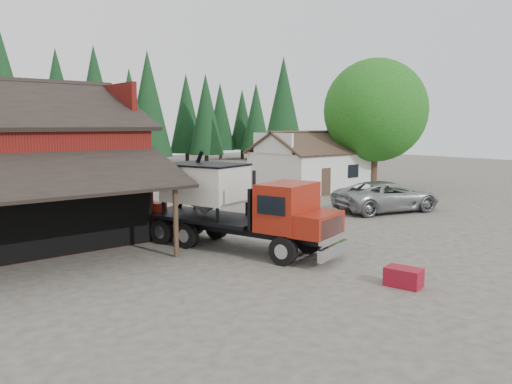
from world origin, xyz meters
TOP-DOWN VIEW (x-y plane):
  - ground at (0.00, 0.00)m, footprint 120.00×120.00m
  - farmhouse at (13.00, 13.00)m, footprint 8.60×6.42m
  - deciduous_tree at (17.01, 9.97)m, footprint 8.00×8.00m
  - conifer_backdrop at (0.00, 42.00)m, footprint 76.00×16.00m
  - near_pine_b at (6.00, 30.00)m, footprint 3.96×3.96m
  - near_pine_c at (22.00, 26.00)m, footprint 4.84×4.84m
  - near_pine_d at (-4.00, 34.00)m, footprint 5.28×5.28m
  - feed_truck at (-3.07, 1.71)m, footprint 4.84×9.19m
  - silver_car at (9.32, 3.16)m, footprint 7.01×4.62m
  - equip_box at (-1.89, -5.60)m, footprint 0.94×1.23m

SIDE VIEW (x-z plane):
  - ground at x=0.00m, z-range 0.00..0.00m
  - conifer_backdrop at x=0.00m, z-range -8.00..8.00m
  - equip_box at x=-1.89m, z-range 0.00..0.60m
  - silver_car at x=9.32m, z-range 0.00..1.79m
  - farmhouse at x=13.00m, z-range -0.66..3.99m
  - feed_truck at x=-3.07m, z-range -0.13..3.88m
  - near_pine_b at x=6.00m, z-range 0.69..11.09m
  - deciduous_tree at x=17.01m, z-range 0.81..11.01m
  - near_pine_c at x=22.00m, z-range 0.69..13.09m
  - near_pine_d at x=-4.00m, z-range 0.69..14.09m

